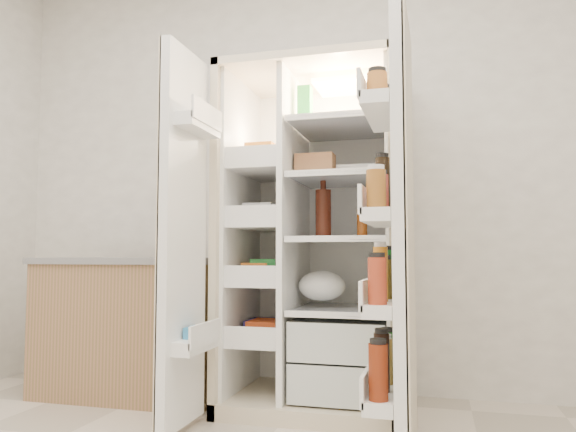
# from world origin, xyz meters

# --- Properties ---
(wall_back) EXTENTS (4.00, 0.02, 2.70)m
(wall_back) POSITION_xyz_m (0.00, 2.00, 1.35)
(wall_back) COLOR white
(wall_back) RESTS_ON floor
(refrigerator) EXTENTS (0.92, 0.70, 1.80)m
(refrigerator) POSITION_xyz_m (0.12, 1.65, 0.75)
(refrigerator) COLOR beige
(refrigerator) RESTS_ON floor
(freezer_door) EXTENTS (0.15, 0.40, 1.72)m
(freezer_door) POSITION_xyz_m (-0.39, 1.05, 0.89)
(freezer_door) COLOR white
(freezer_door) RESTS_ON floor
(fridge_door) EXTENTS (0.17, 0.58, 1.72)m
(fridge_door) POSITION_xyz_m (0.59, 0.96, 0.87)
(fridge_door) COLOR white
(fridge_door) RESTS_ON floor
(kitchen_counter) EXTENTS (1.08, 0.58, 0.79)m
(kitchen_counter) POSITION_xyz_m (-0.96, 1.60, 0.39)
(kitchen_counter) COLOR #A37151
(kitchen_counter) RESTS_ON floor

